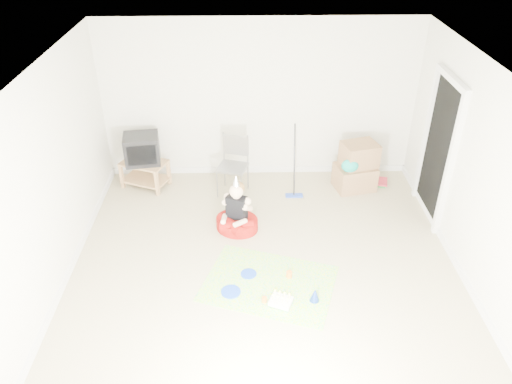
{
  "coord_description": "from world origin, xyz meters",
  "views": [
    {
      "loc": [
        -0.22,
        -4.97,
        4.27
      ],
      "look_at": [
        -0.1,
        0.4,
        0.9
      ],
      "focal_mm": 35.0,
      "sensor_mm": 36.0,
      "label": 1
    }
  ],
  "objects_px": {
    "seated_woman": "(237,217)",
    "tv_stand": "(145,172)",
    "folding_chair": "(232,167)",
    "cardboard_boxes": "(356,167)",
    "birthday_cake": "(281,302)",
    "crt_tv": "(142,149)"
  },
  "relations": [
    {
      "from": "folding_chair",
      "to": "cardboard_boxes",
      "type": "xyz_separation_m",
      "value": [
        1.98,
        0.12,
        -0.09
      ]
    },
    {
      "from": "tv_stand",
      "to": "crt_tv",
      "type": "height_order",
      "value": "crt_tv"
    },
    {
      "from": "crt_tv",
      "to": "cardboard_boxes",
      "type": "distance_m",
      "value": 3.42
    },
    {
      "from": "seated_woman",
      "to": "birthday_cake",
      "type": "height_order",
      "value": "seated_woman"
    },
    {
      "from": "tv_stand",
      "to": "folding_chair",
      "type": "xyz_separation_m",
      "value": [
        1.42,
        -0.26,
        0.2
      ]
    },
    {
      "from": "folding_chair",
      "to": "seated_woman",
      "type": "distance_m",
      "value": 1.01
    },
    {
      "from": "seated_woman",
      "to": "tv_stand",
      "type": "bearing_deg",
      "value": 140.7
    },
    {
      "from": "crt_tv",
      "to": "cardboard_boxes",
      "type": "height_order",
      "value": "crt_tv"
    },
    {
      "from": "seated_woman",
      "to": "birthday_cake",
      "type": "bearing_deg",
      "value": -70.75
    },
    {
      "from": "folding_chair",
      "to": "cardboard_boxes",
      "type": "distance_m",
      "value": 1.98
    },
    {
      "from": "crt_tv",
      "to": "birthday_cake",
      "type": "relative_size",
      "value": 1.71
    },
    {
      "from": "seated_woman",
      "to": "crt_tv",
      "type": "bearing_deg",
      "value": 140.7
    },
    {
      "from": "folding_chair",
      "to": "crt_tv",
      "type": "bearing_deg",
      "value": 169.74
    },
    {
      "from": "crt_tv",
      "to": "seated_woman",
      "type": "bearing_deg",
      "value": -47.9
    },
    {
      "from": "cardboard_boxes",
      "to": "seated_woman",
      "type": "bearing_deg",
      "value": -150.04
    },
    {
      "from": "crt_tv",
      "to": "folding_chair",
      "type": "distance_m",
      "value": 1.46
    },
    {
      "from": "tv_stand",
      "to": "birthday_cake",
      "type": "relative_size",
      "value": 2.61
    },
    {
      "from": "crt_tv",
      "to": "birthday_cake",
      "type": "distance_m",
      "value": 3.48
    },
    {
      "from": "tv_stand",
      "to": "birthday_cake",
      "type": "xyz_separation_m",
      "value": [
        2.03,
        -2.76,
        -0.23
      ]
    },
    {
      "from": "tv_stand",
      "to": "cardboard_boxes",
      "type": "distance_m",
      "value": 3.4
    },
    {
      "from": "tv_stand",
      "to": "seated_woman",
      "type": "xyz_separation_m",
      "value": [
        1.5,
        -1.23,
        -0.07
      ]
    },
    {
      "from": "cardboard_boxes",
      "to": "birthday_cake",
      "type": "height_order",
      "value": "cardboard_boxes"
    }
  ]
}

